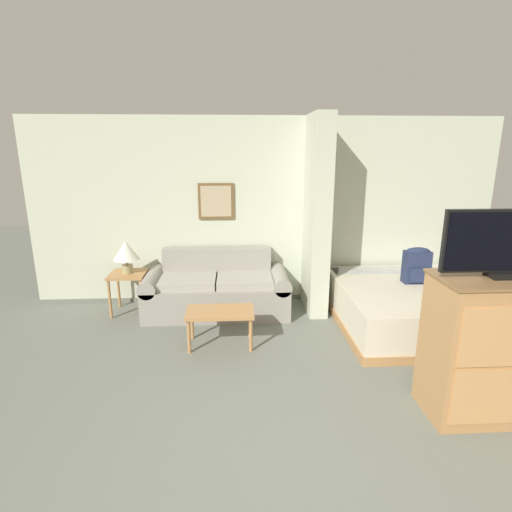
{
  "coord_description": "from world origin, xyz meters",
  "views": [
    {
      "loc": [
        -0.45,
        -1.96,
        2.15
      ],
      "look_at": [
        -0.22,
        2.17,
        1.05
      ],
      "focal_mm": 28.0,
      "sensor_mm": 36.0,
      "label": 1
    }
  ],
  "objects_px": {
    "tv_dresser": "(492,348)",
    "tv": "(509,243)",
    "table_lamp": "(126,252)",
    "couch": "(217,290)",
    "bed": "(408,305)",
    "coffee_table": "(220,315)",
    "backpack": "(417,265)"
  },
  "relations": [
    {
      "from": "tv_dresser",
      "to": "tv",
      "type": "height_order",
      "value": "tv"
    },
    {
      "from": "table_lamp",
      "to": "tv_dresser",
      "type": "relative_size",
      "value": 0.37
    },
    {
      "from": "couch",
      "to": "table_lamp",
      "type": "relative_size",
      "value": 4.41
    },
    {
      "from": "tv",
      "to": "bed",
      "type": "bearing_deg",
      "value": 86.95
    },
    {
      "from": "couch",
      "to": "tv",
      "type": "relative_size",
      "value": 1.87
    },
    {
      "from": "couch",
      "to": "tv_dresser",
      "type": "height_order",
      "value": "tv_dresser"
    },
    {
      "from": "couch",
      "to": "tv",
      "type": "distance_m",
      "value": 3.48
    },
    {
      "from": "coffee_table",
      "to": "bed",
      "type": "distance_m",
      "value": 2.38
    },
    {
      "from": "couch",
      "to": "table_lamp",
      "type": "height_order",
      "value": "table_lamp"
    },
    {
      "from": "tv",
      "to": "couch",
      "type": "bearing_deg",
      "value": 135.0
    },
    {
      "from": "table_lamp",
      "to": "tv",
      "type": "relative_size",
      "value": 0.42
    },
    {
      "from": "table_lamp",
      "to": "coffee_table",
      "type": "bearing_deg",
      "value": -39.13
    },
    {
      "from": "table_lamp",
      "to": "bed",
      "type": "distance_m",
      "value": 3.7
    },
    {
      "from": "bed",
      "to": "coffee_table",
      "type": "bearing_deg",
      "value": -170.07
    },
    {
      "from": "backpack",
      "to": "bed",
      "type": "bearing_deg",
      "value": -131.85
    },
    {
      "from": "tv_dresser",
      "to": "backpack",
      "type": "xyz_separation_m",
      "value": [
        0.22,
        1.88,
        0.15
      ]
    },
    {
      "from": "bed",
      "to": "backpack",
      "type": "distance_m",
      "value": 0.52
    },
    {
      "from": "couch",
      "to": "coffee_table",
      "type": "bearing_deg",
      "value": -85.65
    },
    {
      "from": "table_lamp",
      "to": "bed",
      "type": "relative_size",
      "value": 0.23
    },
    {
      "from": "tv",
      "to": "bed",
      "type": "height_order",
      "value": "tv"
    },
    {
      "from": "couch",
      "to": "bed",
      "type": "height_order",
      "value": "couch"
    },
    {
      "from": "coffee_table",
      "to": "table_lamp",
      "type": "distance_m",
      "value": 1.7
    },
    {
      "from": "bed",
      "to": "backpack",
      "type": "height_order",
      "value": "backpack"
    },
    {
      "from": "coffee_table",
      "to": "backpack",
      "type": "bearing_deg",
      "value": 12.53
    },
    {
      "from": "table_lamp",
      "to": "tv_dresser",
      "type": "distance_m",
      "value": 4.24
    },
    {
      "from": "table_lamp",
      "to": "backpack",
      "type": "height_order",
      "value": "table_lamp"
    },
    {
      "from": "couch",
      "to": "coffee_table",
      "type": "xyz_separation_m",
      "value": [
        0.07,
        -0.99,
        0.05
      ]
    },
    {
      "from": "coffee_table",
      "to": "table_lamp",
      "type": "bearing_deg",
      "value": 140.87
    },
    {
      "from": "tv_dresser",
      "to": "bed",
      "type": "relative_size",
      "value": 0.62
    },
    {
      "from": "coffee_table",
      "to": "bed",
      "type": "height_order",
      "value": "bed"
    },
    {
      "from": "couch",
      "to": "bed",
      "type": "xyz_separation_m",
      "value": [
        2.42,
        -0.58,
        -0.05
      ]
    },
    {
      "from": "tv_dresser",
      "to": "backpack",
      "type": "height_order",
      "value": "tv_dresser"
    }
  ]
}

